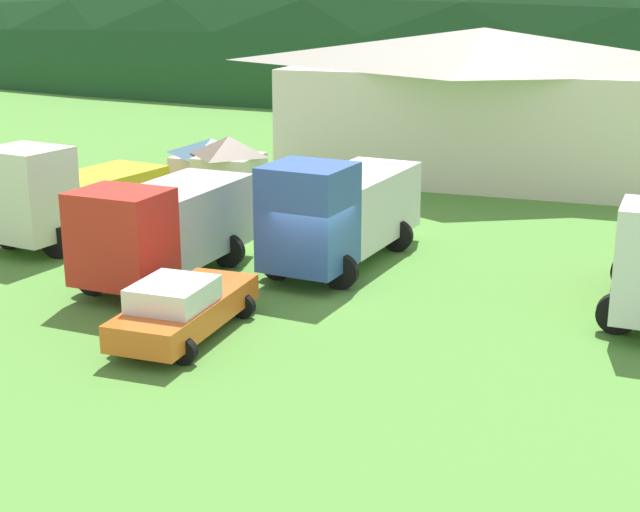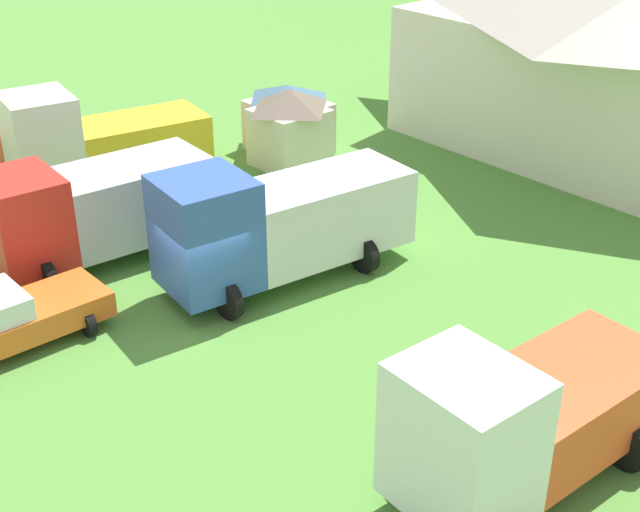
{
  "view_description": "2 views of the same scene",
  "coord_description": "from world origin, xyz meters",
  "px_view_note": "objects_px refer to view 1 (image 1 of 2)",
  "views": [
    {
      "loc": [
        8.96,
        -24.51,
        8.8
      ],
      "look_at": [
        0.11,
        0.17,
        1.12
      ],
      "focal_mm": 51.26,
      "sensor_mm": 36.0,
      "label": 1
    },
    {
      "loc": [
        17.66,
        -10.94,
        12.65
      ],
      "look_at": [
        2.1,
        2.66,
        1.8
      ],
      "focal_mm": 48.67,
      "sensor_mm": 36.0,
      "label": 2
    }
  ],
  "objects_px": {
    "depot_building": "(481,100)",
    "crane_truck_red": "(163,225)",
    "heavy_rig_striped": "(67,194)",
    "service_pickup_orange": "(183,307)",
    "play_shed_cream": "(230,172)",
    "play_shed_pink": "(212,169)",
    "box_truck_blue": "(340,210)"
  },
  "relations": [
    {
      "from": "play_shed_pink",
      "to": "box_truck_blue",
      "type": "distance_m",
      "value": 10.81
    },
    {
      "from": "heavy_rig_striped",
      "to": "play_shed_pink",
      "type": "bearing_deg",
      "value": 174.92
    },
    {
      "from": "depot_building",
      "to": "service_pickup_orange",
      "type": "height_order",
      "value": "depot_building"
    },
    {
      "from": "depot_building",
      "to": "heavy_rig_striped",
      "type": "height_order",
      "value": "depot_building"
    },
    {
      "from": "heavy_rig_striped",
      "to": "service_pickup_orange",
      "type": "bearing_deg",
      "value": 59.47
    },
    {
      "from": "depot_building",
      "to": "heavy_rig_striped",
      "type": "relative_size",
      "value": 2.56
    },
    {
      "from": "heavy_rig_striped",
      "to": "box_truck_blue",
      "type": "relative_size",
      "value": 0.94
    },
    {
      "from": "heavy_rig_striped",
      "to": "service_pickup_orange",
      "type": "relative_size",
      "value": 1.46
    },
    {
      "from": "depot_building",
      "to": "crane_truck_red",
      "type": "relative_size",
      "value": 2.73
    },
    {
      "from": "depot_building",
      "to": "play_shed_pink",
      "type": "distance_m",
      "value": 13.91
    },
    {
      "from": "play_shed_cream",
      "to": "box_truck_blue",
      "type": "distance_m",
      "value": 9.21
    },
    {
      "from": "play_shed_pink",
      "to": "heavy_rig_striped",
      "type": "distance_m",
      "value": 7.85
    },
    {
      "from": "play_shed_pink",
      "to": "crane_truck_red",
      "type": "height_order",
      "value": "crane_truck_red"
    },
    {
      "from": "play_shed_cream",
      "to": "box_truck_blue",
      "type": "height_order",
      "value": "box_truck_blue"
    },
    {
      "from": "depot_building",
      "to": "crane_truck_red",
      "type": "bearing_deg",
      "value": -106.99
    },
    {
      "from": "depot_building",
      "to": "play_shed_pink",
      "type": "height_order",
      "value": "depot_building"
    },
    {
      "from": "depot_building",
      "to": "box_truck_blue",
      "type": "xyz_separation_m",
      "value": [
        -1.52,
        -16.9,
        -1.75
      ]
    },
    {
      "from": "depot_building",
      "to": "play_shed_cream",
      "type": "height_order",
      "value": "depot_building"
    },
    {
      "from": "depot_building",
      "to": "play_shed_cream",
      "type": "distance_m",
      "value": 13.79
    },
    {
      "from": "service_pickup_orange",
      "to": "heavy_rig_striped",
      "type": "bearing_deg",
      "value": -130.36
    },
    {
      "from": "depot_building",
      "to": "service_pickup_orange",
      "type": "xyz_separation_m",
      "value": [
        -3.28,
        -24.49,
        -2.81
      ]
    },
    {
      "from": "heavy_rig_striped",
      "to": "box_truck_blue",
      "type": "xyz_separation_m",
      "value": [
        10.14,
        0.46,
        0.14
      ]
    },
    {
      "from": "crane_truck_red",
      "to": "box_truck_blue",
      "type": "height_order",
      "value": "box_truck_blue"
    },
    {
      "from": "depot_building",
      "to": "service_pickup_orange",
      "type": "distance_m",
      "value": 24.86
    },
    {
      "from": "play_shed_cream",
      "to": "play_shed_pink",
      "type": "relative_size",
      "value": 0.97
    },
    {
      "from": "crane_truck_red",
      "to": "play_shed_cream",
      "type": "bearing_deg",
      "value": -163.11
    },
    {
      "from": "crane_truck_red",
      "to": "service_pickup_orange",
      "type": "distance_m",
      "value": 5.22
    },
    {
      "from": "play_shed_cream",
      "to": "crane_truck_red",
      "type": "xyz_separation_m",
      "value": [
        2.19,
        -9.49,
        0.2
      ]
    },
    {
      "from": "play_shed_pink",
      "to": "heavy_rig_striped",
      "type": "xyz_separation_m",
      "value": [
        -2.02,
        -7.58,
        0.34
      ]
    },
    {
      "from": "crane_truck_red",
      "to": "service_pickup_orange",
      "type": "bearing_deg",
      "value": 38.27
    },
    {
      "from": "box_truck_blue",
      "to": "service_pickup_orange",
      "type": "bearing_deg",
      "value": -6.58
    },
    {
      "from": "play_shed_pink",
      "to": "heavy_rig_striped",
      "type": "bearing_deg",
      "value": -104.92
    }
  ]
}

